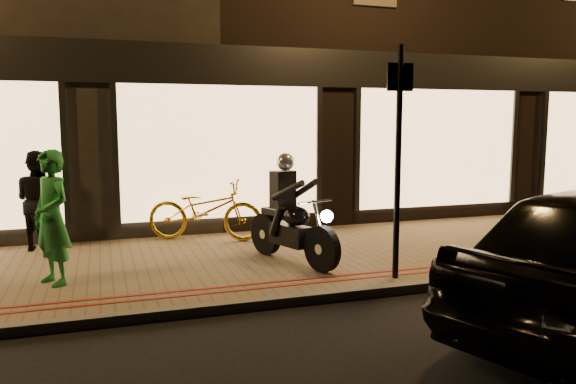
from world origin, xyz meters
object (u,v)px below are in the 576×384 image
at_px(motorcycle, 291,220).
at_px(bicycle_gold, 205,210).
at_px(sign_post, 398,150).
at_px(person_green, 52,218).

bearing_deg(motorcycle, bicycle_gold, 95.79).
relative_size(sign_post, person_green, 1.76).
height_order(motorcycle, person_green, person_green).
bearing_deg(motorcycle, person_green, 162.10).
bearing_deg(motorcycle, sign_post, -69.43).
relative_size(motorcycle, person_green, 1.10).
bearing_deg(bicycle_gold, motorcycle, -129.61).
bearing_deg(person_green, sign_post, 42.02).
bearing_deg(bicycle_gold, person_green, 156.06).
distance_m(motorcycle, bicycle_gold, 2.11).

